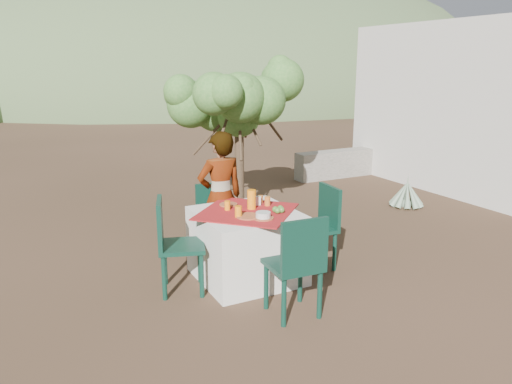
# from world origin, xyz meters

# --- Properties ---
(ground) EXTENTS (160.00, 160.00, 0.00)m
(ground) POSITION_xyz_m (0.00, 0.00, 0.00)
(ground) COLOR #342517
(ground) RESTS_ON ground
(table) EXTENTS (1.30, 1.30, 0.76)m
(table) POSITION_xyz_m (-0.63, -0.24, 0.38)
(table) COLOR white
(table) RESTS_ON ground
(chair_far) EXTENTS (0.42, 0.42, 0.83)m
(chair_far) POSITION_xyz_m (-0.62, 0.74, 0.46)
(chair_far) COLOR black
(chair_far) RESTS_ON ground
(chair_near) EXTENTS (0.48, 0.48, 0.98)m
(chair_near) POSITION_xyz_m (-0.62, -1.25, 0.55)
(chair_near) COLOR black
(chair_near) RESTS_ON ground
(chair_left) EXTENTS (0.57, 0.57, 0.98)m
(chair_left) POSITION_xyz_m (-1.44, -0.21, 0.55)
(chair_left) COLOR black
(chair_left) RESTS_ON ground
(chair_right) EXTENTS (0.47, 0.47, 0.95)m
(chair_right) POSITION_xyz_m (0.25, -0.34, 0.53)
(chair_right) COLOR black
(chair_right) RESTS_ON ground
(person) EXTENTS (0.57, 0.38, 1.54)m
(person) POSITION_xyz_m (-0.66, 0.39, 0.77)
(person) COLOR #8C6651
(person) RESTS_ON ground
(shrub_tree) EXTENTS (1.77, 1.74, 2.08)m
(shrub_tree) POSITION_xyz_m (0.28, 1.79, 1.64)
(shrub_tree) COLOR #4D3C26
(shrub_tree) RESTS_ON ground
(agave) EXTENTS (0.56, 0.57, 0.60)m
(agave) POSITION_xyz_m (2.93, 1.08, 0.20)
(agave) COLOR gray
(agave) RESTS_ON ground
(guesthouse) EXTENTS (3.20, 4.20, 3.00)m
(guesthouse) POSITION_xyz_m (5.60, 1.80, 1.50)
(guesthouse) COLOR beige
(guesthouse) RESTS_ON ground
(stone_wall) EXTENTS (2.60, 0.35, 0.55)m
(stone_wall) POSITION_xyz_m (3.60, 3.40, 0.28)
(stone_wall) COLOR gray
(stone_wall) RESTS_ON ground
(hill_near_right) EXTENTS (48.00, 48.00, 20.00)m
(hill_near_right) POSITION_xyz_m (12.00, 36.00, 0.00)
(hill_near_right) COLOR #3A542F
(hill_near_right) RESTS_ON ground
(hill_far_right) EXTENTS (36.00, 36.00, 14.00)m
(hill_far_right) POSITION_xyz_m (28.00, 46.00, 0.00)
(hill_far_right) COLOR gray
(hill_far_right) RESTS_ON ground
(plate_far) EXTENTS (0.20, 0.20, 0.01)m
(plate_far) POSITION_xyz_m (-0.71, 0.05, 0.77)
(plate_far) COLOR brown
(plate_far) RESTS_ON table
(plate_near) EXTENTS (0.25, 0.25, 0.01)m
(plate_near) POSITION_xyz_m (-0.71, -0.44, 0.77)
(plate_near) COLOR brown
(plate_near) RESTS_ON table
(glass_far) EXTENTS (0.06, 0.06, 0.10)m
(glass_far) POSITION_xyz_m (-0.80, -0.11, 0.81)
(glass_far) COLOR orange
(glass_far) RESTS_ON table
(glass_near) EXTENTS (0.07, 0.07, 0.12)m
(glass_near) POSITION_xyz_m (-0.80, -0.39, 0.82)
(glass_near) COLOR orange
(glass_near) RESTS_ON table
(juice_pitcher) EXTENTS (0.09, 0.09, 0.21)m
(juice_pitcher) POSITION_xyz_m (-0.55, -0.19, 0.87)
(juice_pitcher) COLOR orange
(juice_pitcher) RESTS_ON table
(bowl_plate) EXTENTS (0.22, 0.22, 0.01)m
(bowl_plate) POSITION_xyz_m (-0.60, -0.56, 0.77)
(bowl_plate) COLOR brown
(bowl_plate) RESTS_ON table
(white_bowl) EXTENTS (0.15, 0.15, 0.06)m
(white_bowl) POSITION_xyz_m (-0.60, -0.56, 0.80)
(white_bowl) COLOR silver
(white_bowl) RESTS_ON bowl_plate
(jar_left) EXTENTS (0.06, 0.06, 0.10)m
(jar_left) POSITION_xyz_m (-0.34, -0.16, 0.81)
(jar_left) COLOR #CB6923
(jar_left) RESTS_ON table
(jar_right) EXTENTS (0.06, 0.06, 0.09)m
(jar_right) POSITION_xyz_m (-0.36, -0.04, 0.81)
(jar_right) COLOR #CB6923
(jar_right) RESTS_ON table
(napkin_holder) EXTENTS (0.08, 0.05, 0.10)m
(napkin_holder) POSITION_xyz_m (-0.43, -0.09, 0.81)
(napkin_holder) COLOR silver
(napkin_holder) RESTS_ON table
(fruit_cluster) EXTENTS (0.13, 0.12, 0.07)m
(fruit_cluster) POSITION_xyz_m (-0.36, -0.45, 0.79)
(fruit_cluster) COLOR #457A2C
(fruit_cluster) RESTS_ON table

